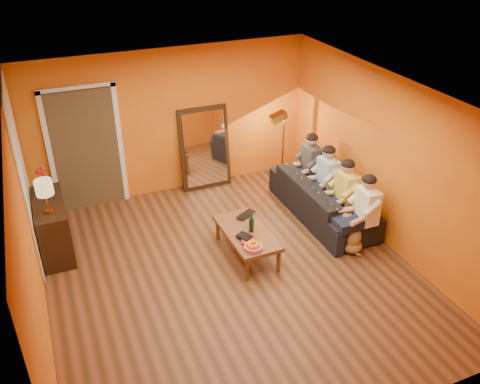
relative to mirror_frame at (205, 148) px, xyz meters
name	(u,v)px	position (x,y,z in m)	size (l,w,h in m)	color
room_shell	(220,182)	(-0.55, -2.26, 0.54)	(5.00, 5.50, 2.60)	brown
white_accent	(22,172)	(-3.04, -0.88, 0.54)	(0.02, 1.90, 2.58)	white
doorway_recess	(85,148)	(-2.05, 0.20, 0.29)	(1.06, 0.30, 2.10)	#3F2D19
door_jamb_left	(50,156)	(-2.62, 0.08, 0.29)	(0.08, 0.06, 2.20)	white
door_jamb_right	(120,145)	(-1.48, 0.08, 0.29)	(0.08, 0.06, 2.20)	white
door_header	(76,88)	(-2.05, 0.08, 1.36)	(1.22, 0.06, 0.08)	white
mirror_frame	(205,148)	(0.00, 0.00, 0.00)	(0.92, 0.06, 1.52)	black
mirror_glass	(205,149)	(0.00, -0.04, 0.00)	(0.78, 0.02, 1.36)	white
sideboard	(53,227)	(-2.79, -1.08, -0.34)	(0.44, 1.18, 0.85)	black
table_lamp	(46,197)	(-2.79, -1.38, 0.34)	(0.24, 0.24, 0.51)	beige
sofa	(322,198)	(1.45, -1.77, -0.43)	(0.89, 2.26, 0.66)	black
coffee_table	(247,243)	(-0.16, -2.30, -0.55)	(0.62, 1.22, 0.42)	brown
floor_lamp	(283,150)	(1.31, -0.55, -0.04)	(0.30, 0.24, 1.44)	#B07833
dog	(350,233)	(1.33, -2.78, -0.46)	(0.32, 0.51, 0.60)	#9B7B46
person_far_left	(366,211)	(1.58, -2.77, -0.15)	(0.70, 0.44, 1.22)	white
person_mid_left	(346,194)	(1.58, -2.22, -0.15)	(0.70, 0.44, 1.22)	#D7CB47
person_mid_right	(327,179)	(1.58, -1.67, -0.15)	(0.70, 0.44, 1.22)	#99C8ED
person_far_right	(311,166)	(1.58, -1.12, -0.15)	(0.70, 0.44, 1.22)	#36353B
fruit_bowl	(253,245)	(-0.26, -2.75, -0.26)	(0.26, 0.26, 0.16)	#D94C75
wine_bottle	(251,223)	(-0.11, -2.35, -0.18)	(0.07, 0.07, 0.31)	black
tumbler	(251,223)	(-0.04, -2.18, -0.30)	(0.09, 0.09, 0.08)	#B27F3F
laptop	(248,216)	(0.02, -1.95, -0.33)	(0.36, 0.23, 0.03)	black
book_lower	(241,240)	(-0.34, -2.50, -0.33)	(0.18, 0.24, 0.02)	black
book_mid	(241,239)	(-0.33, -2.49, -0.31)	(0.19, 0.26, 0.02)	red
book_upper	(241,238)	(-0.34, -2.51, -0.29)	(0.16, 0.21, 0.02)	black
vase	(45,189)	(-2.79, -0.83, 0.18)	(0.18, 0.18, 0.19)	black
flowers	(41,173)	(-2.79, -0.83, 0.45)	(0.17, 0.17, 0.48)	red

